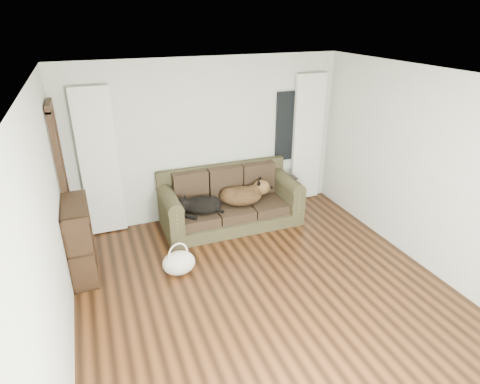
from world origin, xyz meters
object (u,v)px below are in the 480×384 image
object	(u,v)px
dog_black_lab	(200,205)
tote_bag	(179,263)
bookshelf	(80,241)
dog_shepherd	(243,195)
sofa	(231,199)

from	to	relation	value
dog_black_lab	tote_bag	world-z (taller)	dog_black_lab
bookshelf	tote_bag	bearing A→B (deg)	-15.91
bookshelf	dog_black_lab	bearing A→B (deg)	20.98
dog_shepherd	sofa	bearing A→B (deg)	11.26
dog_black_lab	tote_bag	xyz separation A→B (m)	(-0.58, -0.95, -0.32)
sofa	dog_shepherd	world-z (taller)	sofa
dog_black_lab	tote_bag	distance (m)	1.16
sofa	bookshelf	distance (m)	2.37
dog_shepherd	tote_bag	bearing A→B (deg)	53.45
sofa	bookshelf	bearing A→B (deg)	-165.26
sofa	bookshelf	xyz separation A→B (m)	(-2.29, -0.60, 0.05)
dog_shepherd	bookshelf	bearing A→B (deg)	28.80
dog_black_lab	dog_shepherd	xyz separation A→B (m)	(0.75, 0.08, 0.01)
bookshelf	sofa	bearing A→B (deg)	19.49
sofa	dog_shepherd	distance (m)	0.21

